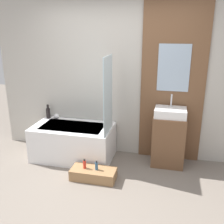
{
  "coord_description": "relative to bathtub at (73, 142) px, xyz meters",
  "views": [
    {
      "loc": [
        0.87,
        -2.57,
        2.12
      ],
      "look_at": [
        0.1,
        0.7,
        1.01
      ],
      "focal_mm": 42.0,
      "sensor_mm": 36.0,
      "label": 1
    }
  ],
  "objects": [
    {
      "name": "bottle_soap_primary",
      "position": [
        0.38,
        -0.56,
        -0.06
      ],
      "size": [
        0.04,
        0.04,
        0.15
      ],
      "color": "red",
      "rests_on": "wooden_step_bench"
    },
    {
      "name": "bottle_soap_secondary",
      "position": [
        0.56,
        -0.56,
        -0.07
      ],
      "size": [
        0.04,
        0.04,
        0.14
      ],
      "color": "#2D567A",
      "rests_on": "wooden_step_bench"
    },
    {
      "name": "wooden_step_bench",
      "position": [
        0.51,
        -0.56,
        -0.21
      ],
      "size": [
        0.65,
        0.29,
        0.16
      ],
      "primitive_type": "cube",
      "color": "#997047",
      "rests_on": "ground_plane"
    },
    {
      "name": "sink",
      "position": [
        1.54,
        0.14,
        0.59
      ],
      "size": [
        0.47,
        0.36,
        0.32
      ],
      "color": "white",
      "rests_on": "vanity_cabinet"
    },
    {
      "name": "vase_tall_dark",
      "position": [
        -0.56,
        0.28,
        0.38
      ],
      "size": [
        0.07,
        0.07,
        0.24
      ],
      "color": "black",
      "rests_on": "bathtub"
    },
    {
      "name": "glass_shower_screen",
      "position": [
        0.62,
        -0.09,
        0.86
      ],
      "size": [
        0.01,
        0.51,
        1.16
      ],
      "primitive_type": "cube",
      "color": "silver",
      "rests_on": "bathtub"
    },
    {
      "name": "vase_round_light",
      "position": [
        -0.41,
        0.27,
        0.33
      ],
      "size": [
        0.09,
        0.09,
        0.09
      ],
      "primitive_type": "sphere",
      "color": "white",
      "rests_on": "bathtub"
    },
    {
      "name": "wall_tiled_back",
      "position": [
        0.67,
        0.42,
        1.02
      ],
      "size": [
        4.2,
        0.06,
        2.6
      ],
      "primitive_type": "cube",
      "color": "#B7B2A8",
      "rests_on": "ground_plane"
    },
    {
      "name": "ground_plane",
      "position": [
        0.67,
        -1.16,
        -0.28
      ],
      "size": [
        12.0,
        12.0,
        0.0
      ],
      "primitive_type": "plane",
      "color": "slate"
    },
    {
      "name": "wall_wood_accent",
      "position": [
        1.54,
        0.37,
        1.03
      ],
      "size": [
        0.98,
        0.04,
        2.6
      ],
      "color": "brown",
      "rests_on": "ground_plane"
    },
    {
      "name": "bathtub",
      "position": [
        0.0,
        0.0,
        0.0
      ],
      "size": [
        1.3,
        0.73,
        0.56
      ],
      "color": "white",
      "rests_on": "ground_plane"
    },
    {
      "name": "vanity_cabinet",
      "position": [
        1.54,
        0.14,
        0.12
      ],
      "size": [
        0.5,
        0.41,
        0.81
      ],
      "primitive_type": "cube",
      "color": "brown",
      "rests_on": "ground_plane"
    }
  ]
}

